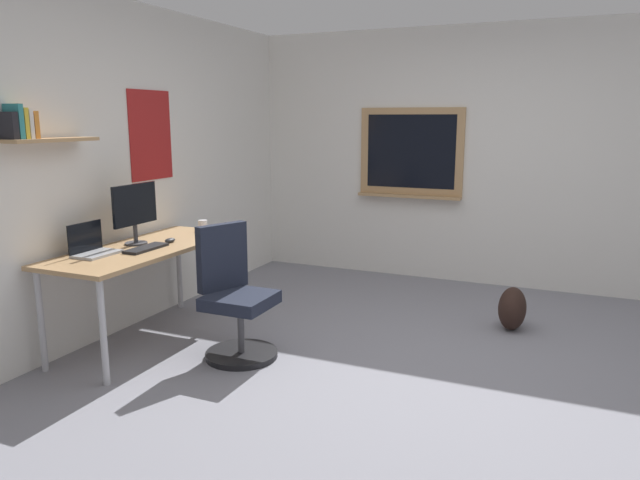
# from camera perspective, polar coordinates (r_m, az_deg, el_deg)

# --- Properties ---
(ground_plane) EXTENTS (5.20, 5.20, 0.00)m
(ground_plane) POSITION_cam_1_polar(r_m,az_deg,el_deg) (4.24, 9.17, -12.09)
(ground_plane) COLOR gray
(ground_plane) RESTS_ON ground
(wall_back) EXTENTS (5.00, 0.30, 2.60)m
(wall_back) POSITION_cam_1_polar(r_m,az_deg,el_deg) (5.08, -18.33, 6.61)
(wall_back) COLOR silver
(wall_back) RESTS_ON ground
(wall_right) EXTENTS (0.22, 5.00, 2.60)m
(wall_right) POSITION_cam_1_polar(r_m,az_deg,el_deg) (6.30, 15.01, 7.64)
(wall_right) COLOR silver
(wall_right) RESTS_ON ground
(desk) EXTENTS (1.63, 0.66, 0.74)m
(desk) POSITION_cam_1_polar(r_m,az_deg,el_deg) (4.69, -16.39, -1.40)
(desk) COLOR tan
(desk) RESTS_ON ground
(office_chair) EXTENTS (0.53, 0.55, 0.95)m
(office_chair) POSITION_cam_1_polar(r_m,az_deg,el_deg) (4.33, -8.16, -5.79)
(office_chair) COLOR black
(office_chair) RESTS_ON ground
(laptop) EXTENTS (0.31, 0.21, 0.23)m
(laptop) POSITION_cam_1_polar(r_m,az_deg,el_deg) (4.51, -20.98, -0.64)
(laptop) COLOR #ADAFB5
(laptop) RESTS_ON desk
(monitor_primary) EXTENTS (0.46, 0.17, 0.46)m
(monitor_primary) POSITION_cam_1_polar(r_m,az_deg,el_deg) (4.73, -17.30, 2.81)
(monitor_primary) COLOR #38383D
(monitor_primary) RESTS_ON desk
(keyboard) EXTENTS (0.37, 0.13, 0.02)m
(keyboard) POSITION_cam_1_polar(r_m,az_deg,el_deg) (4.56, -16.31, -0.76)
(keyboard) COLOR black
(keyboard) RESTS_ON desk
(computer_mouse) EXTENTS (0.10, 0.06, 0.03)m
(computer_mouse) POSITION_cam_1_polar(r_m,az_deg,el_deg) (4.77, -14.17, -0.03)
(computer_mouse) COLOR #262628
(computer_mouse) RESTS_ON desk
(coffee_mug) EXTENTS (0.08, 0.08, 0.09)m
(coffee_mug) POSITION_cam_1_polar(r_m,az_deg,el_deg) (5.21, -11.15, 1.38)
(coffee_mug) COLOR silver
(coffee_mug) RESTS_ON desk
(backpack) EXTENTS (0.32, 0.22, 0.35)m
(backpack) POSITION_cam_1_polar(r_m,az_deg,el_deg) (5.11, 17.93, -6.26)
(backpack) COLOR black
(backpack) RESTS_ON ground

